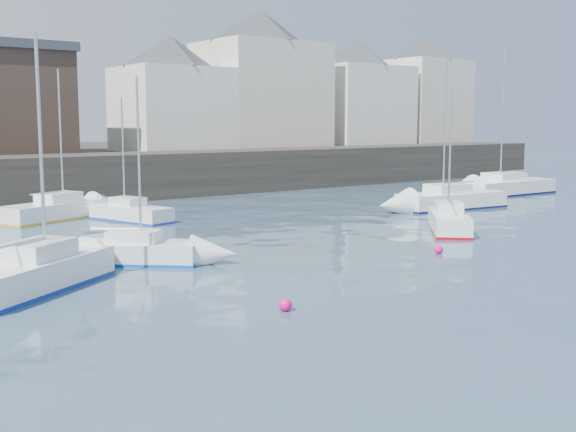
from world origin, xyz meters
TOP-DOWN VIEW (x-y plane):
  - water at (0.00, 0.00)m, footprint 220.00×220.00m
  - quay_wall at (0.00, 35.00)m, footprint 90.00×5.00m
  - bldg_east_a at (20.00, 42.00)m, footprint 13.36×13.36m
  - bldg_east_b at (31.00, 41.50)m, footprint 11.88×11.88m
  - bldg_east_c at (40.00, 41.50)m, footprint 11.14×11.14m
  - bldg_east_d at (11.00, 41.50)m, footprint 11.14×11.14m
  - sailboat_a at (-9.81, 11.84)m, footprint 6.02×4.88m
  - sailboat_b at (-5.65, 14.18)m, footprint 4.99×4.72m
  - sailboat_c at (9.54, 12.07)m, footprint 4.64×4.70m
  - sailboat_d at (16.61, 17.87)m, footprint 7.16×3.04m
  - sailboat_f at (-0.73, 24.46)m, footprint 2.85×5.12m
  - sailboat_g at (26.28, 20.99)m, footprint 8.00×2.72m
  - sailboat_h at (-3.63, 27.40)m, footprint 6.36×4.11m
  - buoy_near at (-5.18, 5.35)m, footprint 0.37×0.37m
  - buoy_mid at (4.75, 8.55)m, footprint 0.34×0.34m
  - buoy_far at (-3.58, 18.32)m, footprint 0.40×0.40m

SIDE VIEW (x-z plane):
  - water at x=0.00m, z-range 0.00..0.00m
  - buoy_near at x=-5.18m, z-range -0.19..0.19m
  - buoy_mid at x=4.75m, z-range -0.17..0.17m
  - buoy_far at x=-3.58m, z-range -0.20..0.20m
  - sailboat_b at x=-5.65m, z-range -2.92..3.79m
  - sailboat_f at x=-0.73m, z-range -2.72..3.62m
  - sailboat_c at x=9.54m, z-range -2.79..3.80m
  - sailboat_h at x=-3.63m, z-range -3.40..4.42m
  - sailboat_d at x=16.61m, z-range -3.89..4.97m
  - sailboat_a at x=-9.81m, z-range -3.33..4.42m
  - sailboat_g at x=26.28m, z-range -4.46..5.60m
  - quay_wall at x=0.00m, z-range 0.00..3.00m
  - bldg_east_d at x=11.00m, z-range 2.89..11.84m
  - bldg_east_b at x=31.00m, z-range 2.89..12.84m
  - bldg_east_c at x=40.00m, z-range 2.90..13.85m
  - bldg_east_a at x=20.00m, z-range 2.91..14.71m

